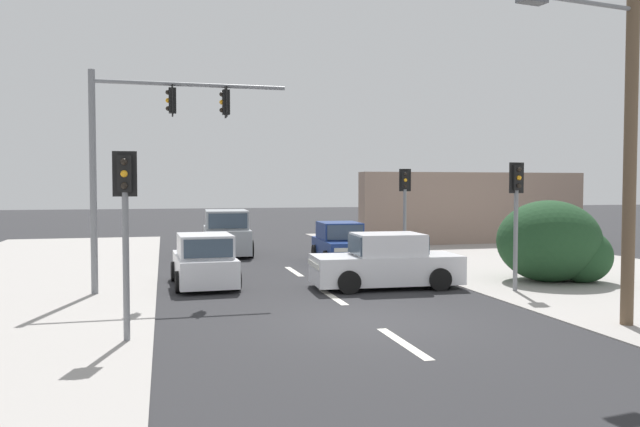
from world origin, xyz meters
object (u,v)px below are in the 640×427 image
(traffic_signal_mast, at_px, (143,141))
(suv_oncoming_mid, at_px, (226,234))
(pedestal_signal_left_kerb, at_px, (125,213))
(hatchback_receding_far, at_px, (204,262))
(utility_pole_foreground_right, at_px, (626,90))
(sedan_oncoming_near, at_px, (386,263))
(pedestal_signal_right_kerb, at_px, (516,204))
(pedestal_signal_far_median, at_px, (405,199))
(hatchback_kerbside_parked, at_px, (341,244))

(traffic_signal_mast, height_order, suv_oncoming_mid, traffic_signal_mast)
(pedestal_signal_left_kerb, xyz_separation_m, hatchback_receding_far, (1.83, 6.29, -1.71))
(utility_pole_foreground_right, height_order, sedan_oncoming_near, utility_pole_foreground_right)
(traffic_signal_mast, relative_size, pedestal_signal_right_kerb, 1.69)
(pedestal_signal_far_median, xyz_separation_m, sedan_oncoming_near, (-2.61, -5.11, -1.71))
(pedestal_signal_far_median, height_order, hatchback_kerbside_parked, pedestal_signal_far_median)
(pedestal_signal_left_kerb, bearing_deg, sedan_oncoming_near, 34.38)
(hatchback_receding_far, relative_size, sedan_oncoming_near, 0.86)
(pedestal_signal_left_kerb, bearing_deg, hatchback_kerbside_parked, 55.91)
(pedestal_signal_left_kerb, xyz_separation_m, hatchback_kerbside_parked, (7.22, 10.67, -1.71))
(traffic_signal_mast, xyz_separation_m, pedestal_signal_right_kerb, (9.91, -2.35, -1.73))
(pedestal_signal_right_kerb, xyz_separation_m, hatchback_receding_far, (-8.26, 3.12, -1.71))
(utility_pole_foreground_right, height_order, pedestal_signal_far_median, utility_pole_foreground_right)
(traffic_signal_mast, xyz_separation_m, pedestal_signal_far_median, (9.31, 4.30, -1.73))
(suv_oncoming_mid, height_order, hatchback_kerbside_parked, suv_oncoming_mid)
(pedestal_signal_right_kerb, xyz_separation_m, hatchback_kerbside_parked, (-2.86, 7.50, -1.71))
(traffic_signal_mast, distance_m, pedestal_signal_left_kerb, 5.78)
(utility_pole_foreground_right, bearing_deg, suv_oncoming_mid, 112.89)
(suv_oncoming_mid, xyz_separation_m, hatchback_kerbside_parked, (3.95, -3.88, -0.18))
(pedestal_signal_right_kerb, xyz_separation_m, suv_oncoming_mid, (-6.82, 11.38, -1.53))
(utility_pole_foreground_right, bearing_deg, pedestal_signal_right_kerb, 87.60)
(utility_pole_foreground_right, bearing_deg, pedestal_signal_far_median, 92.17)
(sedan_oncoming_near, bearing_deg, pedestal_signal_far_median, 62.92)
(pedestal_signal_right_kerb, relative_size, hatchback_receding_far, 0.96)
(traffic_signal_mast, xyz_separation_m, hatchback_receding_far, (1.65, 0.77, -3.44))
(sedan_oncoming_near, distance_m, suv_oncoming_mid, 10.49)
(pedestal_signal_right_kerb, height_order, hatchback_kerbside_parked, pedestal_signal_right_kerb)
(hatchback_kerbside_parked, bearing_deg, suv_oncoming_mid, 135.49)
(pedestal_signal_far_median, relative_size, hatchback_kerbside_parked, 0.96)
(hatchback_receding_far, bearing_deg, pedestal_signal_left_kerb, -106.20)
(hatchback_kerbside_parked, bearing_deg, hatchback_receding_far, -140.91)
(utility_pole_foreground_right, relative_size, pedestal_signal_far_median, 2.54)
(traffic_signal_mast, relative_size, sedan_oncoming_near, 1.39)
(pedestal_signal_left_kerb, xyz_separation_m, sedan_oncoming_near, (6.87, 4.70, -1.71))
(traffic_signal_mast, relative_size, hatchback_kerbside_parked, 1.62)
(traffic_signal_mast, bearing_deg, pedestal_signal_far_median, 24.76)
(pedestal_signal_far_median, bearing_deg, utility_pole_foreground_right, -87.83)
(utility_pole_foreground_right, relative_size, hatchback_kerbside_parked, 2.44)
(pedestal_signal_left_kerb, relative_size, sedan_oncoming_near, 0.83)
(traffic_signal_mast, xyz_separation_m, suv_oncoming_mid, (3.09, 9.04, -3.26))
(pedestal_signal_left_kerb, relative_size, suv_oncoming_mid, 0.77)
(pedestal_signal_left_kerb, bearing_deg, pedestal_signal_far_median, 45.97)
(pedestal_signal_right_kerb, relative_size, hatchback_kerbside_parked, 0.96)
(hatchback_receding_far, xyz_separation_m, hatchback_kerbside_parked, (5.39, 4.38, 0.00))
(pedestal_signal_far_median, bearing_deg, hatchback_kerbside_parked, 159.31)
(pedestal_signal_right_kerb, xyz_separation_m, pedestal_signal_far_median, (-0.60, 6.64, 0.00))
(hatchback_kerbside_parked, bearing_deg, pedestal_signal_left_kerb, -124.09)
(pedestal_signal_left_kerb, distance_m, suv_oncoming_mid, 14.99)
(utility_pole_foreground_right, relative_size, sedan_oncoming_near, 2.10)
(pedestal_signal_right_kerb, bearing_deg, utility_pole_foreground_right, -92.40)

